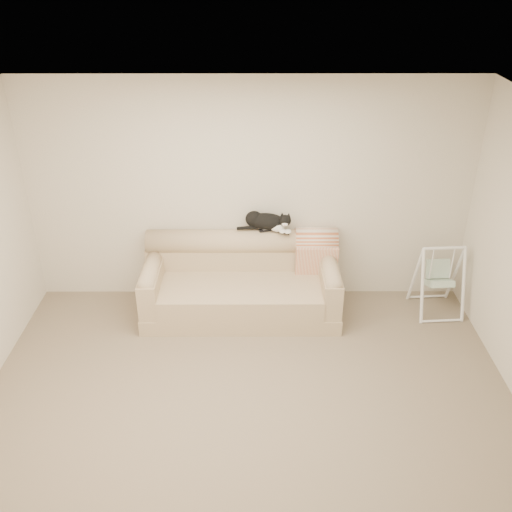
{
  "coord_description": "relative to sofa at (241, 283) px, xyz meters",
  "views": [
    {
      "loc": [
        0.06,
        -3.93,
        3.75
      ],
      "look_at": [
        0.07,
        1.27,
        0.9
      ],
      "focal_mm": 40.0,
      "sensor_mm": 36.0,
      "label": 1
    }
  ],
  "objects": [
    {
      "name": "throw_blanket",
      "position": [
        0.86,
        0.23,
        0.37
      ],
      "size": [
        0.48,
        0.38,
        0.58
      ],
      "color": "#BF5A2D",
      "rests_on": "sofa"
    },
    {
      "name": "room_shell",
      "position": [
        0.1,
        -1.62,
        1.18
      ],
      "size": [
        5.04,
        4.04,
        2.6
      ],
      "color": "beige",
      "rests_on": "ground"
    },
    {
      "name": "remote_b",
      "position": [
        0.47,
        0.21,
        0.56
      ],
      "size": [
        0.17,
        0.12,
        0.02
      ],
      "color": "black",
      "rests_on": "sofa"
    },
    {
      "name": "baby_swing",
      "position": [
        2.25,
        -0.01,
        0.07
      ],
      "size": [
        0.54,
        0.57,
        0.84
      ],
      "color": "white",
      "rests_on": "ground"
    },
    {
      "name": "tuxedo_cat",
      "position": [
        0.29,
        0.26,
        0.66
      ],
      "size": [
        0.62,
        0.33,
        0.24
      ],
      "color": "black",
      "rests_on": "sofa"
    },
    {
      "name": "sofa",
      "position": [
        0.0,
        0.0,
        0.0
      ],
      "size": [
        2.2,
        0.93,
        0.9
      ],
      "color": "tan",
      "rests_on": "ground"
    },
    {
      "name": "ground_plane",
      "position": [
        0.1,
        -1.62,
        -0.35
      ],
      "size": [
        5.0,
        5.0,
        0.0
      ],
      "primitive_type": "plane",
      "color": "#70624B",
      "rests_on": "ground"
    },
    {
      "name": "remote_a",
      "position": [
        0.29,
        0.25,
        0.56
      ],
      "size": [
        0.19,
        0.1,
        0.03
      ],
      "color": "black",
      "rests_on": "sofa"
    }
  ]
}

